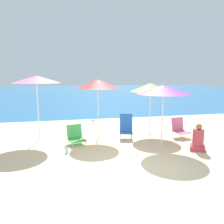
# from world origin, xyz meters

# --- Properties ---
(ground_plane) EXTENTS (60.00, 60.00, 0.00)m
(ground_plane) POSITION_xyz_m (0.00, 0.00, 0.00)
(ground_plane) COLOR beige
(sea_water) EXTENTS (60.00, 40.00, 0.01)m
(sea_water) POSITION_xyz_m (0.00, 26.37, 0.00)
(sea_water) COLOR #23669E
(sea_water) RESTS_ON ground
(beach_umbrella_purple) EXTENTS (1.71, 1.71, 2.03)m
(beach_umbrella_purple) POSITION_xyz_m (1.51, 1.37, 1.85)
(beach_umbrella_purple) COLOR white
(beach_umbrella_purple) RESTS_ON ground
(beach_umbrella_red) EXTENTS (1.51, 1.51, 2.21)m
(beach_umbrella_red) POSITION_xyz_m (-0.35, 2.87, 1.99)
(beach_umbrella_red) COLOR white
(beach_umbrella_red) RESTS_ON ground
(beach_umbrella_lime) EXTENTS (1.59, 1.59, 2.04)m
(beach_umbrella_lime) POSITION_xyz_m (1.71, 2.93, 1.84)
(beach_umbrella_lime) COLOR white
(beach_umbrella_lime) RESTS_ON ground
(beach_umbrella_pink) EXTENTS (1.63, 1.63, 2.33)m
(beach_umbrella_pink) POSITION_xyz_m (-2.47, 2.93, 2.16)
(beach_umbrella_pink) COLOR white
(beach_umbrella_pink) RESTS_ON ground
(beach_chair_blue) EXTENTS (0.57, 0.61, 0.89)m
(beach_chair_blue) POSITION_xyz_m (0.64, 2.55, 0.43)
(beach_chair_blue) COLOR silver
(beach_chair_blue) RESTS_ON ground
(beach_chair_pink) EXTENTS (0.61, 0.64, 0.72)m
(beach_chair_pink) POSITION_xyz_m (2.64, 2.26, 0.35)
(beach_chair_pink) COLOR silver
(beach_chair_pink) RESTS_ON ground
(beach_chair_green) EXTENTS (0.65, 0.70, 0.64)m
(beach_chair_green) POSITION_xyz_m (-1.22, 2.23, 0.28)
(beach_chair_green) COLOR silver
(beach_chair_green) RESTS_ON ground
(person_seated_near) EXTENTS (0.56, 0.55, 0.84)m
(person_seated_near) POSITION_xyz_m (2.44, 0.77, 0.34)
(person_seated_near) COLOR #BF3F4C
(person_seated_near) RESTS_ON ground
(water_bottle) EXTENTS (0.08, 0.08, 0.23)m
(water_bottle) POSITION_xyz_m (-1.53, 1.38, 0.09)
(water_bottle) COLOR #8CCCEA
(water_bottle) RESTS_ON ground
(seagull) EXTENTS (0.27, 0.11, 0.23)m
(seagull) POSITION_xyz_m (-0.23, 5.31, 0.14)
(seagull) COLOR gold
(seagull) RESTS_ON ground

